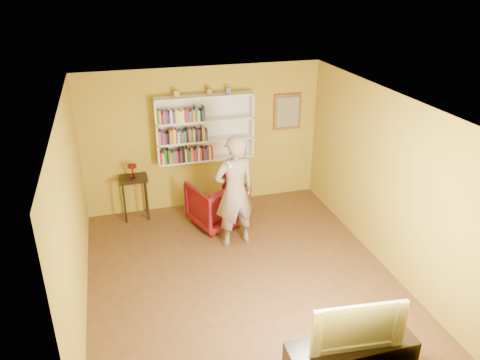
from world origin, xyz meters
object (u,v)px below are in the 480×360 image
(ruby_lustre, at_px, (132,167))
(television, at_px, (355,322))
(console_table, at_px, (134,184))
(armchair, at_px, (217,203))
(bookshelf, at_px, (204,128))
(person, at_px, (235,192))

(ruby_lustre, distance_m, television, 4.94)
(television, bearing_deg, ruby_lustre, 120.14)
(ruby_lustre, bearing_deg, console_table, 104.04)
(armchair, bearing_deg, television, 80.18)
(console_table, height_order, armchair, console_table)
(console_table, distance_m, armchair, 1.56)
(bookshelf, bearing_deg, armchair, -87.44)
(person, height_order, television, person)
(console_table, relative_size, armchair, 0.91)
(bookshelf, height_order, person, bookshelf)
(person, distance_m, television, 3.18)
(bookshelf, distance_m, person, 1.65)
(television, bearing_deg, bookshelf, 103.88)
(bookshelf, xyz_separation_m, person, (0.17, -1.52, -0.63))
(person, bearing_deg, armchair, -89.64)
(console_table, xyz_separation_m, person, (1.54, -1.36, 0.29))
(bookshelf, bearing_deg, person, -83.75)
(console_table, height_order, ruby_lustre, ruby_lustre)
(bookshelf, relative_size, armchair, 2.00)
(bookshelf, xyz_separation_m, console_table, (-1.37, -0.16, -0.91))
(armchair, height_order, television, television)
(ruby_lustre, bearing_deg, armchair, -23.92)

